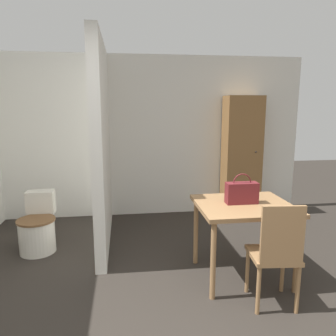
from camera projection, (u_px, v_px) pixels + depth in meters
wall_back at (140, 137)px, 5.17m from camera, size 5.21×0.12×2.50m
partition_wall at (102, 145)px, 4.12m from camera, size 0.12×1.91×2.50m
dining_table at (243, 213)px, 3.26m from camera, size 0.92×0.82×0.78m
wooden_chair at (276, 252)px, 2.78m from camera, size 0.43×0.43×0.96m
toilet at (38, 229)px, 3.96m from camera, size 0.44×0.59×0.68m
handbag at (242, 192)px, 3.24m from camera, size 0.32×0.12×0.30m
wooden_cabinet at (241, 156)px, 5.20m from camera, size 0.57×0.38×1.89m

